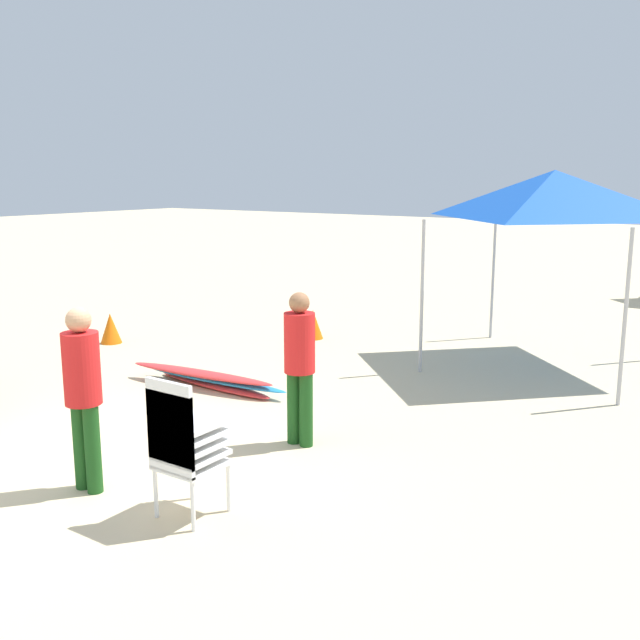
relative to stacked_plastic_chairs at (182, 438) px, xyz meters
The scene contains 8 objects.
ground 1.80m from the stacked_plastic_chairs, behind, with size 80.00×80.00×0.00m, color beige.
stacked_plastic_chairs is the anchor object (origin of this frame).
surfboard_pile 3.78m from the stacked_plastic_chairs, 130.01° to the left, with size 2.45×0.57×0.24m.
lifeguard_near_left 1.14m from the stacked_plastic_chairs, behind, with size 0.32×0.32×1.66m.
lifeguard_near_center 1.91m from the stacked_plastic_chairs, 96.16° to the left, with size 0.32×0.32×1.61m.
popup_canopy 6.81m from the stacked_plastic_chairs, 82.19° to the left, with size 2.75×2.75×2.84m.
traffic_cone_near 6.77m from the stacked_plastic_chairs, 145.26° to the left, with size 0.35×0.35×0.51m, color orange.
traffic_cone_far 6.75m from the stacked_plastic_chairs, 116.02° to the left, with size 0.35×0.35×0.50m, color orange.
Camera 1 is at (5.66, -4.13, 2.77)m, focal length 40.51 mm.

